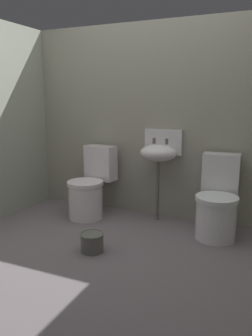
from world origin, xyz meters
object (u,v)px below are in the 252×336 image
(toilet_left, at_px, (90,188))
(sink, at_px, (159,152))
(bucket, at_px, (92,242))
(toilet_right, at_px, (217,204))

(toilet_left, distance_m, sink, 0.89)
(sink, xyz_separation_m, bucket, (-0.27, -0.99, -0.67))
(toilet_left, relative_size, sink, 0.79)
(toilet_left, distance_m, bucket, 0.96)
(toilet_left, height_order, sink, sink)
(toilet_left, relative_size, bucket, 3.61)
(toilet_right, bearing_deg, sink, -19.50)
(sink, distance_m, bucket, 1.23)
(toilet_right, bearing_deg, toilet_left, -3.67)
(sink, bearing_deg, toilet_left, -165.92)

